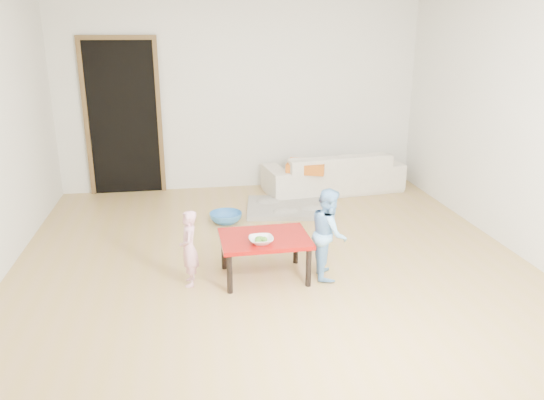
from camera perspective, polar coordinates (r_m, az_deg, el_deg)
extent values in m
cube|color=tan|center=(5.42, -0.34, -5.90)|extent=(5.00, 5.00, 0.01)
cube|color=white|center=(7.49, -3.38, 11.12)|extent=(5.00, 0.02, 2.60)
cube|color=white|center=(5.95, 24.40, 7.76)|extent=(0.02, 5.00, 2.60)
imported|color=beige|center=(7.47, 6.58, 3.03)|extent=(1.98, 0.98, 0.56)
cube|color=#CF6217|center=(7.11, 3.72, 3.62)|extent=(0.62, 0.58, 0.13)
imported|color=white|center=(4.65, -1.18, -4.34)|extent=(0.22, 0.22, 0.05)
imported|color=#DA6384|center=(4.75, -8.92, -5.16)|extent=(0.17, 0.25, 0.69)
imported|color=#68A2F1|center=(4.86, 6.13, -3.55)|extent=(0.37, 0.45, 0.84)
imported|color=#3276BD|center=(6.29, -4.99, -1.90)|extent=(0.38, 0.38, 0.12)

